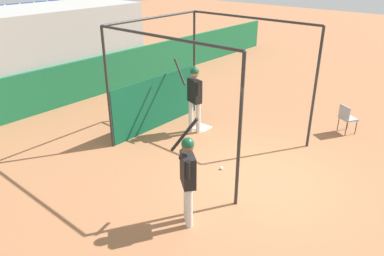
% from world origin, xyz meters
% --- Properties ---
extents(ground_plane, '(60.00, 60.00, 0.00)m').
position_xyz_m(ground_plane, '(0.00, 0.00, 0.00)').
color(ground_plane, '#9E6642').
extents(outfield_wall, '(24.00, 0.12, 1.40)m').
position_xyz_m(outfield_wall, '(0.00, 7.44, 0.70)').
color(outfield_wall, '#196038').
rests_on(outfield_wall, ground).
extents(bleacher_section, '(7.05, 3.20, 3.08)m').
position_xyz_m(bleacher_section, '(0.00, 9.10, 1.54)').
color(bleacher_section, '#9E9E99').
rests_on(bleacher_section, ground).
extents(batting_cage, '(3.44, 4.03, 3.18)m').
position_xyz_m(batting_cage, '(0.55, 3.06, 1.37)').
color(batting_cage, '#282828').
rests_on(batting_cage, ground).
extents(home_plate, '(0.44, 0.44, 0.02)m').
position_xyz_m(home_plate, '(1.33, 2.71, 0.01)').
color(home_plate, white).
rests_on(home_plate, ground).
extents(player_batter, '(0.60, 0.96, 2.06)m').
position_xyz_m(player_batter, '(0.97, 2.72, 1.18)').
color(player_batter, silver).
rests_on(player_batter, ground).
extents(player_waiting, '(0.59, 0.77, 2.05)m').
position_xyz_m(player_waiting, '(-2.22, 0.18, 1.10)').
color(player_waiting, silver).
rests_on(player_waiting, ground).
extents(folding_chair, '(0.55, 0.55, 0.84)m').
position_xyz_m(folding_chair, '(3.70, -0.61, 0.52)').
color(folding_chair, '#99999E').
rests_on(folding_chair, ground).
extents(baseball, '(0.07, 0.07, 0.07)m').
position_xyz_m(baseball, '(-0.23, 0.86, 0.04)').
color(baseball, white).
rests_on(baseball, ground).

